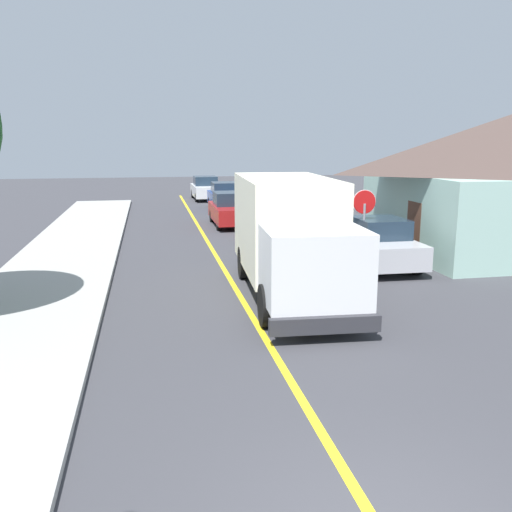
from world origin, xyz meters
name	(u,v)px	position (x,y,z in m)	size (l,w,h in m)	color
centre_line_yellow	(238,292)	(0.00, 10.00, 0.00)	(0.16, 56.00, 0.01)	gold
box_truck	(290,232)	(1.39, 9.56, 1.77)	(2.80, 7.30, 3.20)	#F2EDCC
parked_car_near	(271,227)	(2.43, 16.54, 0.79)	(1.88, 4.43, 1.67)	#B7B7BC
parked_car_mid	(231,210)	(1.64, 22.30, 0.79)	(1.80, 4.40, 1.67)	maroon
parked_car_far	(226,197)	(2.28, 28.75, 0.79)	(1.84, 4.42, 1.67)	#2D4793
parked_car_furthest	(206,189)	(1.65, 34.69, 0.79)	(1.86, 4.43, 1.67)	silver
parked_van_across	(378,243)	(5.20, 12.36, 0.79)	(1.87, 4.43, 1.67)	#B7B7BC
stop_sign	(364,214)	(4.52, 12.02, 1.86)	(0.80, 0.10, 2.65)	gray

